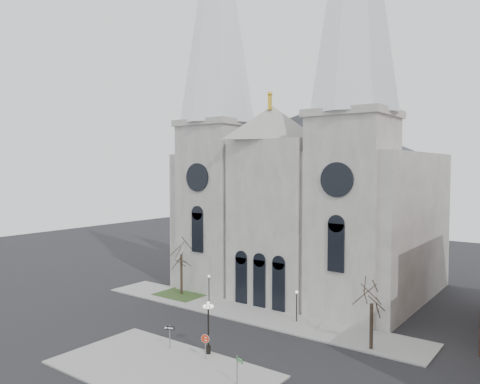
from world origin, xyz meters
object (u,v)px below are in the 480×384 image
Objects in this scene: stop_sign at (206,341)px; street_name_sign at (238,368)px; globe_lamp at (208,321)px; one_way_sign at (170,333)px.

street_name_sign is at bearing -16.01° from stop_sign.
stop_sign is 1.79m from globe_lamp.
street_name_sign is at bearing -29.70° from globe_lamp.
stop_sign is 5.39m from street_name_sign.
one_way_sign is 0.96× the size of street_name_sign.
street_name_sign is (5.54, -3.16, -1.58)m from globe_lamp.
globe_lamp is (-0.58, 1.05, 1.33)m from stop_sign.
stop_sign is at bearing -61.08° from globe_lamp.
stop_sign is 0.47× the size of globe_lamp.
one_way_sign is at bearing -171.30° from stop_sign.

